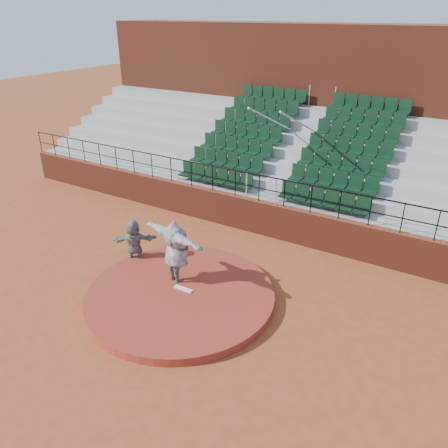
# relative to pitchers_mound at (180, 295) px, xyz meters

# --- Properties ---
(ground) EXTENTS (90.00, 90.00, 0.00)m
(ground) POSITION_rel_pitchers_mound_xyz_m (0.00, 0.00, -0.12)
(ground) COLOR #9C4823
(ground) RESTS_ON ground
(pitchers_mound) EXTENTS (5.50, 5.50, 0.25)m
(pitchers_mound) POSITION_rel_pitchers_mound_xyz_m (0.00, 0.00, 0.00)
(pitchers_mound) COLOR #9A3422
(pitchers_mound) RESTS_ON ground
(pitching_rubber) EXTENTS (0.60, 0.15, 0.03)m
(pitching_rubber) POSITION_rel_pitchers_mound_xyz_m (0.00, 0.15, 0.14)
(pitching_rubber) COLOR white
(pitching_rubber) RESTS_ON pitchers_mound
(boundary_wall) EXTENTS (24.00, 0.30, 1.30)m
(boundary_wall) POSITION_rel_pitchers_mound_xyz_m (0.00, 5.00, 0.53)
(boundary_wall) COLOR maroon
(boundary_wall) RESTS_ON ground
(wall_railing) EXTENTS (24.04, 0.05, 1.03)m
(wall_railing) POSITION_rel_pitchers_mound_xyz_m (0.00, 5.00, 1.90)
(wall_railing) COLOR black
(wall_railing) RESTS_ON boundary_wall
(seating_deck) EXTENTS (24.00, 5.97, 4.63)m
(seating_deck) POSITION_rel_pitchers_mound_xyz_m (0.00, 8.65, 1.32)
(seating_deck) COLOR #9B9A95
(seating_deck) RESTS_ON ground
(press_box_facade) EXTENTS (24.00, 3.00, 7.10)m
(press_box_facade) POSITION_rel_pitchers_mound_xyz_m (0.00, 12.60, 3.43)
(press_box_facade) COLOR maroon
(press_box_facade) RESTS_ON ground
(pitcher) EXTENTS (2.57, 1.24, 2.01)m
(pitcher) POSITION_rel_pitchers_mound_xyz_m (-0.44, 0.49, 1.13)
(pitcher) COLOR black
(pitcher) RESTS_ON pitchers_mound
(fielder) EXTENTS (1.45, 1.27, 1.59)m
(fielder) POSITION_rel_pitchers_mound_xyz_m (-2.47, 0.89, 0.67)
(fielder) COLOR black
(fielder) RESTS_ON ground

